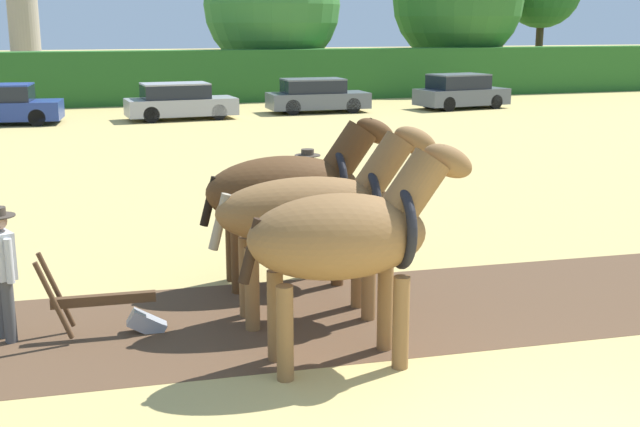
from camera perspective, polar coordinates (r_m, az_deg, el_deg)
The scene contains 12 objects.
hedgerow at distance 38.58m, azimuth -12.38°, elevation 9.42°, with size 65.02×1.64×2.45m, color #286023.
tree_left at distance 42.79m, azimuth -3.43°, elevation 14.59°, with size 7.06×7.06×8.15m.
draft_horse_lead_left at distance 8.52m, azimuth 1.99°, elevation -1.63°, with size 2.64×1.11×2.48m.
draft_horse_lead_right at distance 9.91m, azimuth -0.26°, elevation 0.26°, with size 2.97×1.03×2.48m.
draft_horse_trail_left at distance 11.31m, azimuth -2.06°, elevation 1.73°, with size 2.88×1.19×2.43m.
plow at distance 9.96m, azimuth -14.40°, elevation -6.65°, with size 1.49×0.49×1.13m.
farmer_at_plow at distance 10.00m, azimuth -21.70°, elevation -3.41°, with size 0.40×0.59×1.61m.
farmer_beside_team at distance 13.08m, azimuth -0.88°, elevation 1.57°, with size 0.42×0.59×1.68m.
parked_car_far_left at distance 32.23m, azimuth -21.68°, elevation 7.18°, with size 4.29×2.35×1.49m.
parked_car_left at distance 32.09m, azimuth -9.97°, elevation 7.83°, with size 4.30×1.96×1.42m.
parked_car_center_left at distance 34.15m, azimuth -0.25°, elevation 8.35°, with size 4.26×1.84×1.42m.
parked_car_center at distance 36.27m, azimuth 9.97°, elevation 8.51°, with size 4.25×2.32×1.52m.
Camera 1 is at (-3.98, -5.01, 3.64)m, focal length 45.00 mm.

